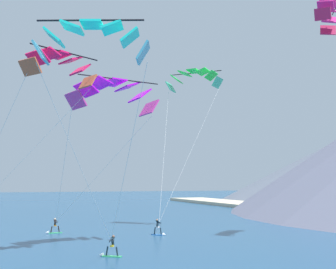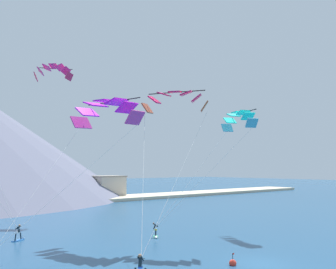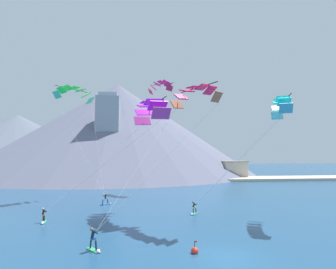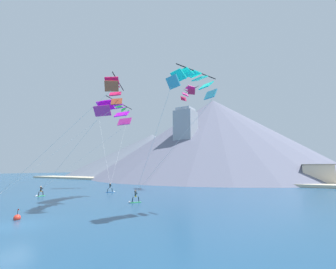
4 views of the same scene
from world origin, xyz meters
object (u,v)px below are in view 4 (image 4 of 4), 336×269
parafoil_kite_near_lead (114,110)px  kitesurfer_near_lead (40,194)px  parafoil_kite_near_trail (113,88)px  parafoil_kite_distant_high_outer (188,92)px  kitesurfer_mid_center (134,199)px  parafoil_kite_far_left (114,109)px  race_marker_buoy (17,218)px  parafoil_kite_mid_center (193,81)px  kitesurfer_far_left (111,190)px

parafoil_kite_near_lead → kitesurfer_near_lead: bearing=-162.2°
parafoil_kite_near_trail → parafoil_kite_distant_high_outer: size_ratio=2.51×
kitesurfer_mid_center → parafoil_kite_distant_high_outer: size_ratio=0.30×
parafoil_kite_near_lead → parafoil_kite_far_left: parafoil_kite_far_left is taller
kitesurfer_mid_center → parafoil_kite_far_left: 29.28m
kitesurfer_near_lead → parafoil_kite_far_left: size_ratio=0.10×
parafoil_kite_distant_high_outer → race_marker_buoy: parafoil_kite_distant_high_outer is taller
kitesurfer_near_lead → parafoil_kite_mid_center: bearing=-2.1°
kitesurfer_far_left → kitesurfer_near_lead: bearing=-118.6°
parafoil_kite_near_lead → parafoil_kite_distant_high_outer: parafoil_kite_distant_high_outer is taller
kitesurfer_far_left → race_marker_buoy: kitesurfer_far_left is taller
parafoil_kite_far_left → race_marker_buoy: size_ratio=17.62×
parafoil_kite_near_lead → parafoil_kite_mid_center: size_ratio=1.08×
kitesurfer_far_left → parafoil_kite_distant_high_outer: parafoil_kite_distant_high_outer is taller
kitesurfer_near_lead → parafoil_kite_distant_high_outer: bearing=59.1°
parafoil_kite_far_left → parafoil_kite_distant_high_outer: parafoil_kite_distant_high_outer is taller
kitesurfer_mid_center → race_marker_buoy: size_ratio=1.61×
parafoil_kite_far_left → parafoil_kite_near_lead: bearing=-45.5°
parafoil_kite_mid_center → race_marker_buoy: parafoil_kite_mid_center is taller
parafoil_kite_near_lead → parafoil_kite_mid_center: (15.28, -4.74, -0.09)m
kitesurfer_far_left → parafoil_kite_near_lead: (6.13, -6.32, 12.78)m
parafoil_kite_near_lead → kitesurfer_far_left: bearing=134.1°
kitesurfer_mid_center → parafoil_kite_distant_high_outer: 31.04m
kitesurfer_near_lead → kitesurfer_mid_center: bearing=7.7°
parafoil_kite_near_trail → parafoil_kite_mid_center: bearing=2.8°
kitesurfer_near_lead → kitesurfer_far_left: 11.46m
kitesurfer_near_lead → parafoil_kite_near_lead: 17.71m
parafoil_kite_near_trail → parafoil_kite_mid_center: size_ratio=1.07×
kitesurfer_mid_center → kitesurfer_far_left: 13.87m
parafoil_kite_mid_center → race_marker_buoy: (-12.50, -9.32, -13.02)m
kitesurfer_far_left → parafoil_kite_far_left: 20.13m
kitesurfer_far_left → parafoil_kite_far_left: bearing=134.9°
kitesurfer_far_left → parafoil_kite_mid_center: 27.24m
parafoil_kite_near_lead → race_marker_buoy: bearing=-78.8°
kitesurfer_near_lead → parafoil_kite_near_lead: parafoil_kite_near_lead is taller
kitesurfer_mid_center → kitesurfer_far_left: bearing=145.9°
kitesurfer_far_left → parafoil_kite_near_lead: parafoil_kite_near_lead is taller
parafoil_kite_near_trail → kitesurfer_mid_center: bearing=81.3°
parafoil_kite_near_lead → parafoil_kite_near_trail: bearing=-47.8°
kitesurfer_mid_center → parafoil_kite_mid_center: parafoil_kite_mid_center is taller
parafoil_kite_mid_center → parafoil_kite_distant_high_outer: bearing=115.7°
parafoil_kite_near_lead → parafoil_kite_far_left: size_ratio=0.77×
parafoil_kite_near_trail → kitesurfer_near_lead: bearing=174.7°
kitesurfer_far_left → parafoil_kite_distant_high_outer: size_ratio=0.31×
kitesurfer_mid_center → kitesurfer_far_left: kitesurfer_far_left is taller
parafoil_kite_far_left → parafoil_kite_mid_center: bearing=-32.3°
kitesurfer_near_lead → parafoil_kite_far_left: (-1.20, 16.76, 17.80)m
kitesurfer_mid_center → parafoil_kite_near_trail: parafoil_kite_near_trail is taller
parafoil_kite_mid_center → kitesurfer_near_lead: bearing=177.9°
kitesurfer_mid_center → parafoil_kite_near_lead: bearing=164.9°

